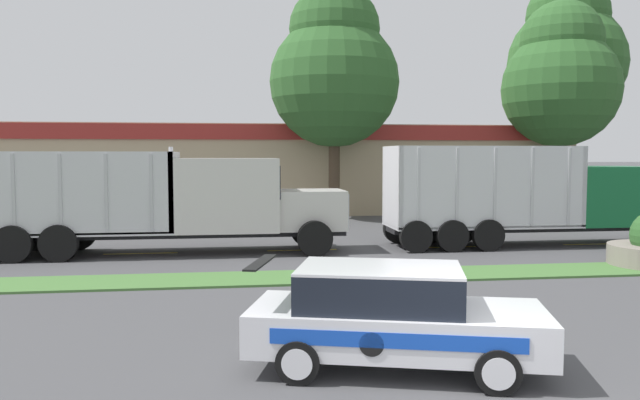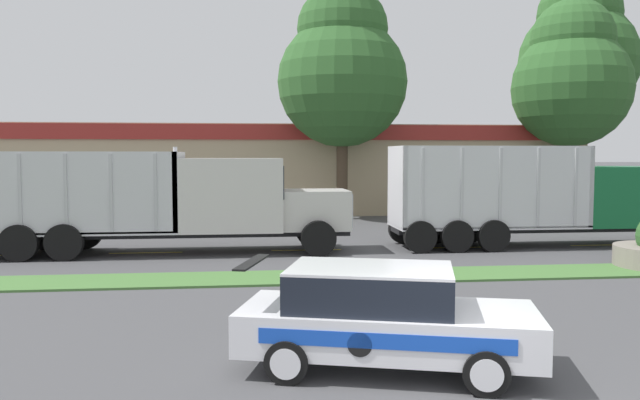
% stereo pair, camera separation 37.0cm
% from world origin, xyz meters
% --- Properties ---
extents(grass_verge, '(120.00, 1.89, 0.06)m').
position_xyz_m(grass_verge, '(0.00, 9.22, 0.03)').
color(grass_verge, '#477538').
rests_on(grass_verge, ground_plane).
extents(centre_line_3, '(2.40, 0.14, 0.01)m').
position_xyz_m(centre_line_3, '(-6.21, 14.17, 0.00)').
color(centre_line_3, yellow).
rests_on(centre_line_3, ground_plane).
extents(centre_line_4, '(2.40, 0.14, 0.01)m').
position_xyz_m(centre_line_4, '(-0.81, 14.17, 0.00)').
color(centre_line_4, yellow).
rests_on(centre_line_4, ground_plane).
extents(centre_line_5, '(2.40, 0.14, 0.01)m').
position_xyz_m(centre_line_5, '(4.59, 14.17, 0.00)').
color(centre_line_5, yellow).
rests_on(centre_line_5, ground_plane).
extents(centre_line_6, '(2.40, 0.14, 0.01)m').
position_xyz_m(centre_line_6, '(9.99, 14.17, 0.00)').
color(centre_line_6, yellow).
rests_on(centre_line_6, ground_plane).
extents(dump_truck_mid, '(12.07, 2.59, 3.58)m').
position_xyz_m(dump_truck_mid, '(9.01, 14.23, 1.56)').
color(dump_truck_mid, black).
rests_on(dump_truck_mid, ground_plane).
extents(dump_truck_trail, '(12.35, 2.79, 3.52)m').
position_xyz_m(dump_truck_trail, '(-4.52, 14.05, 1.65)').
color(dump_truck_trail, black).
rests_on(dump_truck_trail, ground_plane).
extents(rally_car, '(4.76, 2.95, 1.60)m').
position_xyz_m(rally_car, '(-0.75, 2.12, 0.81)').
color(rally_car, white).
rests_on(rally_car, ground_plane).
extents(store_building_backdrop, '(38.50, 12.10, 4.94)m').
position_xyz_m(store_building_backdrop, '(-3.27, 31.90, 2.47)').
color(store_building_backdrop, tan).
rests_on(store_building_backdrop, ground_plane).
extents(tree_behind_left, '(6.83, 6.83, 13.82)m').
position_xyz_m(tree_behind_left, '(16.41, 27.99, 9.37)').
color(tree_behind_left, '#473828').
rests_on(tree_behind_left, ground_plane).
extents(tree_behind_centre, '(6.23, 6.23, 11.52)m').
position_xyz_m(tree_behind_centre, '(14.32, 24.79, 7.46)').
color(tree_behind_centre, '#473828').
rests_on(tree_behind_centre, ground_plane).
extents(tree_behind_right, '(6.57, 6.57, 11.90)m').
position_xyz_m(tree_behind_right, '(1.97, 24.60, 7.62)').
color(tree_behind_right, '#473828').
rests_on(tree_behind_right, ground_plane).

